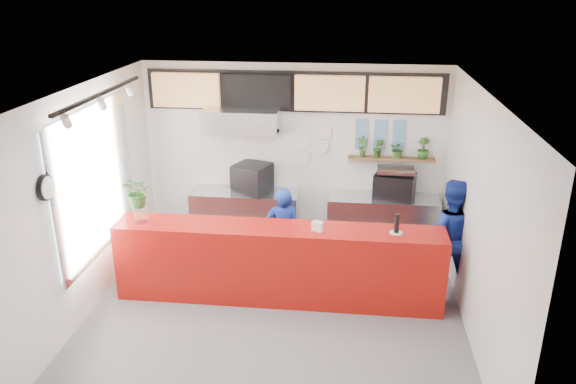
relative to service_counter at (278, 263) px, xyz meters
The scene contains 46 objects.
floor 0.68m from the service_counter, 90.00° to the right, with size 5.00×5.00×0.00m, color slate.
ceiling 2.48m from the service_counter, 90.00° to the right, with size 5.00×5.00×0.00m, color silver.
wall_back 2.30m from the service_counter, 90.00° to the left, with size 5.00×5.00×0.00m, color white.
wall_left 2.70m from the service_counter, behind, with size 5.00×5.00×0.00m, color white.
wall_right 2.70m from the service_counter, ahead, with size 5.00×5.00×0.00m, color white.
service_counter is the anchor object (origin of this frame).
cream_band 2.93m from the service_counter, 90.00° to the left, with size 5.00×0.02×0.80m, color beige.
prep_bench 1.97m from the service_counter, 113.96° to the left, with size 1.80×0.60×0.90m, color #B2B5BA.
panini_oven 2.01m from the service_counter, 110.33° to the left, with size 0.54×0.54×0.48m, color black.
extraction_hood 2.50m from the service_counter, 114.57° to the left, with size 1.20×0.70×0.35m, color #B2B5BA.
hood_lip 2.38m from the service_counter, 114.57° to the left, with size 1.20×0.70×0.08m, color #B2B5BA.
right_bench 2.35m from the service_counter, 50.19° to the left, with size 1.80×0.60×0.90m, color #B2B5BA.
espresso_machine 2.51m from the service_counter, 47.22° to the left, with size 0.63×0.45×0.40m, color black.
espresso_tray 2.59m from the service_counter, 47.22° to the left, with size 0.59×0.41×0.05m, color #A1A4A8.
herb_shelf 2.73m from the service_counter, 51.34° to the left, with size 1.40×0.18×0.04m, color brown.
menu_board_far_left 3.31m from the service_counter, 131.47° to the left, with size 1.10×0.10×0.55m, color tan.
menu_board_mid_left 2.88m from the service_counter, 106.59° to the left, with size 1.10×0.10×0.55m, color black.
menu_board_mid_right 2.87m from the service_counter, 73.94° to the left, with size 1.10×0.10×0.55m, color tan.
menu_board_far_right 3.30m from the service_counter, 48.86° to the left, with size 1.10×0.10×0.55m, color tan.
soffit 2.87m from the service_counter, 90.00° to the left, with size 4.80×0.04×0.65m, color black.
window_pane 2.73m from the service_counter, behind, with size 0.04×2.20×1.90m, color silver.
window_frame 2.71m from the service_counter, behind, with size 0.03×2.30×2.00m, color #B2B5BA.
wall_clock_rim 3.16m from the service_counter, 152.15° to the right, with size 0.30×0.30×0.05m, color black.
wall_clock_face 3.14m from the service_counter, 151.85° to the right, with size 0.26×0.26×0.02m, color white.
track_rail 3.21m from the service_counter, 169.22° to the right, with size 0.05×2.40×0.04m, color black.
dec_plate_a 2.40m from the service_counter, 85.86° to the left, with size 0.24×0.24×0.03m, color silver.
dec_plate_b 2.39m from the service_counter, 77.74° to the left, with size 0.24×0.24×0.03m, color silver.
dec_plate_c 2.26m from the service_counter, 85.86° to the left, with size 0.24×0.24×0.03m, color silver.
dec_plate_d 2.52m from the service_counter, 76.42° to the left, with size 0.24×0.24×0.03m, color silver.
photo_frame_a 2.76m from the service_counter, 62.13° to the left, with size 0.20×0.02×0.25m, color #598CBF.
photo_frame_b 2.90m from the service_counter, 56.06° to the left, with size 0.20×0.02×0.25m, color #598CBF.
photo_frame_c 3.05m from the service_counter, 50.74° to the left, with size 0.20×0.02×0.25m, color #598CBF.
photo_frame_d 2.64m from the service_counter, 62.13° to the left, with size 0.20×0.02×0.25m, color #598CBF.
photo_frame_e 2.78m from the service_counter, 56.06° to the left, with size 0.20×0.02×0.25m, color #598CBF.
photo_frame_f 2.94m from the service_counter, 50.74° to the left, with size 0.20×0.02×0.25m, color #598CBF.
staff_center 0.65m from the service_counter, 91.44° to the left, with size 0.52×0.34×1.43m, color navy.
staff_right 2.44m from the service_counter, 12.96° to the left, with size 0.82×0.64×1.69m, color navy.
herb_a 2.56m from the service_counter, 60.66° to the left, with size 0.18×0.12×0.34m, color #2F5C20.
herb_b 2.68m from the service_counter, 55.31° to the left, with size 0.17×0.14×0.31m, color #2F5C20.
herb_c 2.85m from the service_counter, 49.67° to the left, with size 0.26×0.22×0.29m, color #2F5C20.
herb_d 3.11m from the service_counter, 43.69° to the left, with size 0.19×0.17×0.34m, color #2F5C20.
glass_vase 2.02m from the service_counter, behind, with size 0.19×0.19×0.23m, color silver.
basil_vase 2.15m from the service_counter, behind, with size 0.39×0.34×0.44m, color #2F5C20.
napkin_holder 0.81m from the service_counter, ahead, with size 0.14×0.09×0.13m, color silver.
white_plate 1.67m from the service_counter, ahead, with size 0.17×0.17×0.01m, color silver.
pepper_mill 1.72m from the service_counter, ahead, with size 0.06×0.06×0.26m, color black.
Camera 1 is at (0.91, -6.45, 4.25)m, focal length 35.00 mm.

